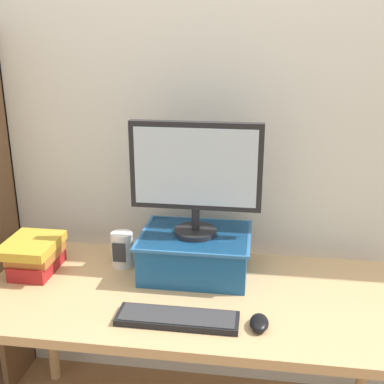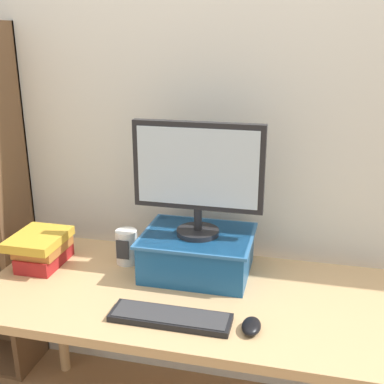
{
  "view_description": "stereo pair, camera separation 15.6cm",
  "coord_description": "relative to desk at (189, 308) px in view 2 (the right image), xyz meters",
  "views": [
    {
      "loc": [
        0.24,
        -1.6,
        1.68
      ],
      "look_at": [
        -0.01,
        0.07,
        1.12
      ],
      "focal_mm": 45.0,
      "sensor_mm": 36.0,
      "label": 1
    },
    {
      "loc": [
        0.39,
        -1.58,
        1.68
      ],
      "look_at": [
        -0.01,
        0.07,
        1.12
      ],
      "focal_mm": 45.0,
      "sensor_mm": 36.0,
      "label": 2
    }
  ],
  "objects": [
    {
      "name": "desk",
      "position": [
        0.0,
        0.0,
        0.0
      ],
      "size": [
        1.6,
        0.73,
        0.74
      ],
      "color": "tan",
      "rests_on": "ground_plane"
    },
    {
      "name": "desk_speaker",
      "position": [
        -0.32,
        0.18,
        0.14
      ],
      "size": [
        0.09,
        0.1,
        0.15
      ],
      "color": "silver",
      "rests_on": "desk"
    },
    {
      "name": "keyboard",
      "position": [
        -0.02,
        -0.2,
        0.08
      ],
      "size": [
        0.42,
        0.12,
        0.02
      ],
      "color": "black",
      "rests_on": "desk"
    },
    {
      "name": "back_wall",
      "position": [
        0.0,
        0.49,
        0.63
      ],
      "size": [
        7.0,
        0.08,
        2.6
      ],
      "color": "silver",
      "rests_on": "ground_plane"
    },
    {
      "name": "computer_monitor",
      "position": [
        -0.01,
        0.16,
        0.5
      ],
      "size": [
        0.51,
        0.17,
        0.46
      ],
      "color": "black",
      "rests_on": "riser_box"
    },
    {
      "name": "riser_box",
      "position": [
        -0.01,
        0.17,
        0.16
      ],
      "size": [
        0.45,
        0.36,
        0.17
      ],
      "color": "#195189",
      "rests_on": "desk"
    },
    {
      "name": "computer_mouse",
      "position": [
        0.26,
        -0.2,
        0.09
      ],
      "size": [
        0.06,
        0.1,
        0.04
      ],
      "color": "black",
      "rests_on": "desk"
    },
    {
      "name": "book_stack",
      "position": [
        -0.66,
        0.07,
        0.15
      ],
      "size": [
        0.2,
        0.26,
        0.14
      ],
      "color": "maroon",
      "rests_on": "desk"
    }
  ]
}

